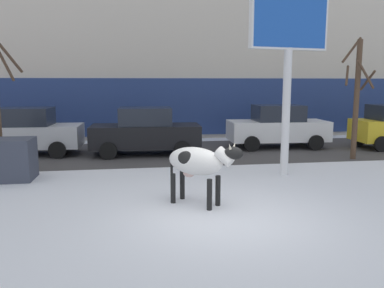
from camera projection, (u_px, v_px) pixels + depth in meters
name	position (u px, v px, depth m)	size (l,w,h in m)	color
ground_plane	(223.00, 216.00, 8.35)	(120.00, 120.00, 0.00)	white
road_strip	(179.00, 152.00, 15.96)	(60.00, 5.60, 0.01)	#423F3F
building_facade	(164.00, 15.00, 21.67)	(44.00, 6.10, 13.00)	beige
cow_holstein	(197.00, 162.00, 8.96)	(1.70, 1.56, 1.54)	silver
billboard	(289.00, 30.00, 11.39)	(2.51, 0.68, 5.56)	silver
car_silver_sedan	(25.00, 132.00, 15.23)	(4.27, 2.12, 1.84)	#B7BABF
car_black_sedan	(146.00, 131.00, 15.33)	(4.27, 2.12, 1.84)	black
car_white_sedan	(278.00, 127.00, 17.01)	(4.27, 2.12, 1.84)	white
bare_tree_right_lot	(357.00, 95.00, 14.22)	(1.03, 1.03, 4.44)	#4C3828
dumpster	(3.00, 160.00, 11.33)	(1.70, 1.10, 1.20)	#383D4C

